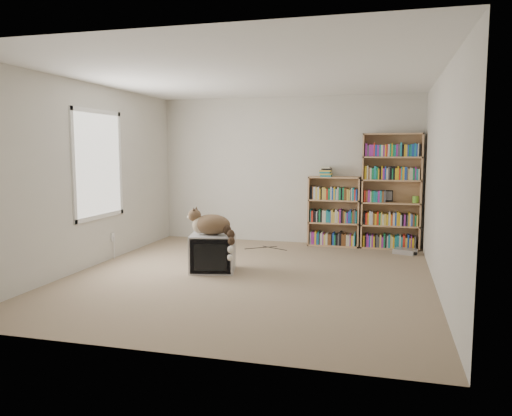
% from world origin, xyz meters
% --- Properties ---
extents(floor, '(4.50, 5.00, 0.01)m').
position_xyz_m(floor, '(0.00, 0.00, 0.00)').
color(floor, gray).
rests_on(floor, ground).
extents(wall_back, '(4.50, 0.02, 2.50)m').
position_xyz_m(wall_back, '(0.00, 2.50, 1.25)').
color(wall_back, beige).
rests_on(wall_back, floor).
extents(wall_front, '(4.50, 0.02, 2.50)m').
position_xyz_m(wall_front, '(0.00, -2.50, 1.25)').
color(wall_front, beige).
rests_on(wall_front, floor).
extents(wall_left, '(0.02, 5.00, 2.50)m').
position_xyz_m(wall_left, '(-2.25, 0.00, 1.25)').
color(wall_left, beige).
rests_on(wall_left, floor).
extents(wall_right, '(0.02, 5.00, 2.50)m').
position_xyz_m(wall_right, '(2.25, 0.00, 1.25)').
color(wall_right, beige).
rests_on(wall_right, floor).
extents(ceiling, '(4.50, 5.00, 0.02)m').
position_xyz_m(ceiling, '(0.00, 0.00, 2.50)').
color(ceiling, white).
rests_on(ceiling, wall_back).
extents(window, '(0.02, 1.22, 1.52)m').
position_xyz_m(window, '(-2.24, 0.20, 1.40)').
color(window, white).
rests_on(window, wall_left).
extents(crt_tv, '(0.67, 0.62, 0.50)m').
position_xyz_m(crt_tv, '(-0.55, 0.16, 0.25)').
color(crt_tv, '#AAAAAD').
rests_on(crt_tv, floor).
extents(cat, '(0.73, 0.53, 0.59)m').
position_xyz_m(cat, '(-0.50, 0.09, 0.59)').
color(cat, '#392317').
rests_on(cat, crt_tv).
extents(bookcase_tall, '(0.93, 0.30, 1.87)m').
position_xyz_m(bookcase_tall, '(1.73, 2.36, 0.88)').
color(bookcase_tall, tan).
rests_on(bookcase_tall, floor).
extents(bookcase_short, '(0.85, 0.30, 1.16)m').
position_xyz_m(bookcase_short, '(0.82, 2.36, 0.53)').
color(bookcase_short, tan).
rests_on(bookcase_short, floor).
extents(book_stack, '(0.20, 0.25, 0.16)m').
position_xyz_m(book_stack, '(0.67, 2.31, 1.25)').
color(book_stack, red).
rests_on(book_stack, bookcase_short).
extents(green_mug, '(0.10, 0.10, 0.11)m').
position_xyz_m(green_mug, '(2.11, 2.34, 0.82)').
color(green_mug, '#6FBA35').
rests_on(green_mug, bookcase_tall).
extents(framed_print, '(0.14, 0.05, 0.18)m').
position_xyz_m(framed_print, '(1.69, 2.44, 0.85)').
color(framed_print, black).
rests_on(framed_print, bookcase_tall).
extents(dvd_player, '(0.38, 0.33, 0.07)m').
position_xyz_m(dvd_player, '(1.96, 1.96, 0.04)').
color(dvd_player, '#BABABF').
rests_on(dvd_player, floor).
extents(wall_outlet, '(0.01, 0.08, 0.13)m').
position_xyz_m(wall_outlet, '(-2.24, 0.50, 0.32)').
color(wall_outlet, silver).
rests_on(wall_outlet, wall_left).
extents(floor_cables, '(1.20, 0.70, 0.01)m').
position_xyz_m(floor_cables, '(0.20, 1.60, 0.00)').
color(floor_cables, black).
rests_on(floor_cables, floor).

